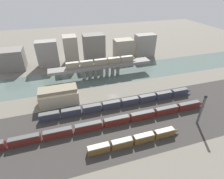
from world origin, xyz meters
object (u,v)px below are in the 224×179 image
object	(u,v)px
train_on_bridge	(102,62)
signal_tower	(201,110)
train_yard_mid	(105,123)
train_yard_far	(123,103)
warehouse_building	(59,96)
train_yard_near	(135,140)

from	to	relation	value
train_on_bridge	signal_tower	distance (m)	70.23
train_yard_mid	train_yard_far	world-z (taller)	train_yard_far
train_on_bridge	warehouse_building	bearing A→B (deg)	-142.13
train_yard_far	warehouse_building	size ratio (longest dim) A/B	4.19
train_yard_mid	train_yard_far	distance (m)	18.53
train_yard_mid	warehouse_building	world-z (taller)	warehouse_building
train_yard_near	signal_tower	bearing A→B (deg)	4.21
warehouse_building	train_yard_far	bearing A→B (deg)	-22.84
train_on_bridge	train_yard_far	distance (m)	39.61
train_yard_mid	warehouse_building	xyz separation A→B (m)	(-19.97, 26.89, 2.44)
train_yard_near	warehouse_building	distance (m)	50.11
train_yard_near	train_yard_far	bearing A→B (deg)	81.81
train_yard_mid	signal_tower	bearing A→B (deg)	-14.19
train_on_bridge	signal_tower	bearing A→B (deg)	-62.87
train_yard_mid	train_yard_far	bearing A→B (deg)	43.99
train_yard_near	train_yard_mid	distance (m)	16.54
train_yard_mid	train_yard_far	xyz separation A→B (m)	(13.33, 12.87, 0.07)
train_yard_near	warehouse_building	world-z (taller)	warehouse_building
train_on_bridge	train_yard_near	bearing A→B (deg)	-91.81
train_yard_near	warehouse_building	bearing A→B (deg)	126.13
train_yard_far	signal_tower	bearing A→B (deg)	-38.30
train_yard_far	warehouse_building	bearing A→B (deg)	157.16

